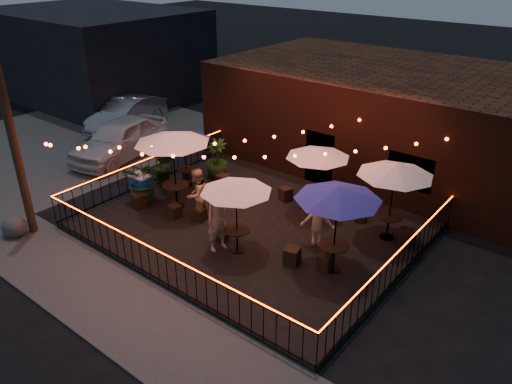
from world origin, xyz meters
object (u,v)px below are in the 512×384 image
Objects in this scene: cafe_table_4 at (338,194)px; cooler at (141,187)px; boulder at (14,227)px; cafe_table_5 at (395,171)px; utility_pole at (7,113)px; cafe_table_0 at (172,139)px; cafe_table_2 at (236,188)px; cafe_table_1 at (184,137)px; cafe_table_3 at (318,153)px.

cafe_table_4 is 7.81m from cooler.
cafe_table_5 is at bearing 36.98° from boulder.
utility_pole is at bearing 66.74° from boulder.
cafe_table_4 is at bearing 26.91° from boulder.
cafe_table_4 reaches higher than cooler.
cafe_table_0 is 6.17m from cafe_table_4.
cooler is (-1.40, -0.39, -2.05)m from cafe_table_0.
cafe_table_4 is 10.28m from boulder.
cafe_table_2 is 2.47× the size of cooler.
cafe_table_1 is 5.07m from cafe_table_3.
utility_pole reaches higher than cafe_table_0.
utility_pole reaches higher than cooler.
cafe_table_1 is at bearing 152.93° from cafe_table_2.
cafe_table_4 is (2.24, -2.59, 0.23)m from cafe_table_3.
boulder is at bearing -133.27° from cafe_table_3.
utility_pole is 9.01× the size of boulder.
boulder is (-8.96, -4.55, -2.17)m from cafe_table_4.
cafe_table_0 is 3.57m from cafe_table_2.
boulder is at bearing -107.14° from cafe_table_1.
utility_pole is 5.93m from cafe_table_1.
boulder is (-6.72, -7.14, -1.94)m from cafe_table_3.
cafe_table_3 is 2.70m from cafe_table_5.
utility_pole is 8.41× the size of cooler.
cafe_table_5 is (2.69, -0.05, 0.15)m from cafe_table_3.
cafe_table_1 is at bearing 169.51° from cafe_table_4.
cafe_table_3 is 0.85× the size of cafe_table_4.
cafe_table_4 is at bearing 24.88° from utility_pole.
cafe_table_2 is 2.64× the size of boulder.
boulder is at bearing -143.02° from cafe_table_5.
cafe_table_4 reaches higher than cafe_table_1.
cafe_table_2 is 1.00× the size of cafe_table_3.
cooler is at bearing 175.11° from cafe_table_2.
cafe_table_0 reaches higher than cafe_table_3.
cafe_table_2 is at bearing -132.36° from cafe_table_5.
boulder is at bearing -149.97° from cafe_table_2.
utility_pole reaches higher than cafe_table_1.
cafe_table_5 is at bearing 79.92° from cafe_table_4.
cooler is (-0.42, -1.85, -1.47)m from cafe_table_1.
utility_pole reaches higher than cafe_table_2.
cafe_table_1 is at bearing -170.92° from cafe_table_5.
cafe_table_0 is at bearing -178.74° from cafe_table_4.
cafe_table_0 is 3.52× the size of boulder.
cafe_table_0 is at bearing 57.69° from boulder.
cafe_table_1 is 0.99× the size of cafe_table_3.
cafe_table_5 is 2.63× the size of cooler.
cafe_table_5 is at bearing 22.00° from cafe_table_0.
cafe_table_0 is 2.51m from cooler.
cooler is (-8.02, -3.06, -1.80)m from cafe_table_5.
cafe_table_2 is 7.45m from boulder.
cafe_table_0 reaches higher than cafe_table_1.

